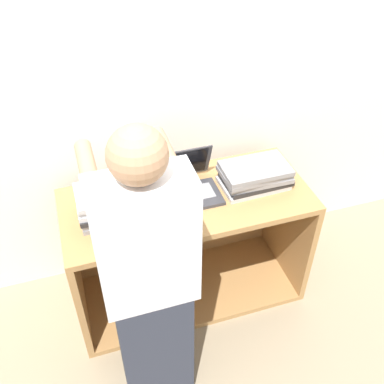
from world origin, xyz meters
name	(u,v)px	position (x,y,z in m)	size (l,w,h in m)	color
ground_plane	(203,327)	(0.00, 0.00, 0.00)	(12.00, 12.00, 0.00)	gray
wall_back	(165,96)	(0.00, 0.71, 1.20)	(8.00, 0.05, 2.40)	silver
cart	(184,239)	(0.00, 0.38, 0.39)	(1.37, 0.60, 0.79)	#A87A47
laptop_open	(184,186)	(0.00, 0.35, 0.83)	(0.37, 0.31, 0.24)	#333338
laptop_stack_left	(114,202)	(-0.39, 0.30, 0.87)	(0.38, 0.25, 0.16)	gray
laptop_stack_right	(255,175)	(0.40, 0.30, 0.85)	(0.39, 0.25, 0.14)	#B7B7BC
person	(150,287)	(-0.34, -0.25, 0.82)	(0.40, 0.53, 1.63)	#2D3342
inventory_tag	(113,196)	(-0.40, 0.25, 0.95)	(0.06, 0.02, 0.01)	red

